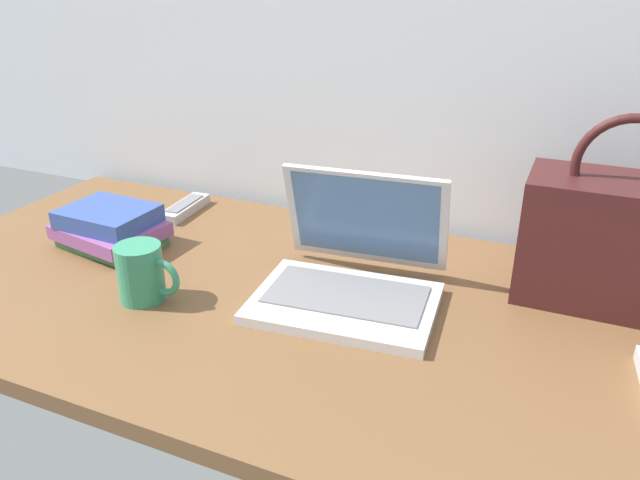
# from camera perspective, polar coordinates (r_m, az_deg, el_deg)

# --- Properties ---
(desk) EXTENTS (1.60, 0.76, 0.03)m
(desk) POSITION_cam_1_polar(r_m,az_deg,el_deg) (1.10, -2.17, -6.01)
(desk) COLOR brown
(desk) RESTS_ON ground
(laptop) EXTENTS (0.33, 0.31, 0.21)m
(laptop) POSITION_cam_1_polar(r_m,az_deg,el_deg) (1.08, 2.97, -3.04)
(laptop) COLOR silver
(laptop) RESTS_ON desk
(coffee_mug) EXTENTS (0.12, 0.08, 0.10)m
(coffee_mug) POSITION_cam_1_polar(r_m,az_deg,el_deg) (1.11, -16.18, -2.90)
(coffee_mug) COLOR #338C66
(coffee_mug) RESTS_ON desk
(remote_control_near) EXTENTS (0.06, 0.16, 0.02)m
(remote_control_near) POSITION_cam_1_polar(r_m,az_deg,el_deg) (1.49, -12.42, 2.93)
(remote_control_near) COLOR #B7B7B7
(remote_control_near) RESTS_ON desk
(handbag) EXTENTS (0.30, 0.16, 0.33)m
(handbag) POSITION_cam_1_polar(r_m,az_deg,el_deg) (1.15, 25.69, 0.00)
(handbag) COLOR #3F1919
(handbag) RESTS_ON desk
(book_stack) EXTENTS (0.23, 0.19, 0.08)m
(book_stack) POSITION_cam_1_polar(r_m,az_deg,el_deg) (1.34, -18.90, 1.11)
(book_stack) COLOR #3F7F4C
(book_stack) RESTS_ON desk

